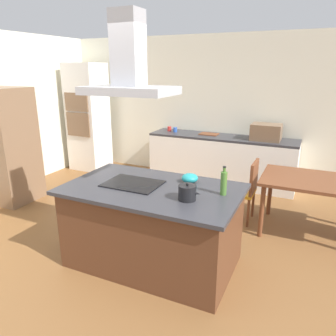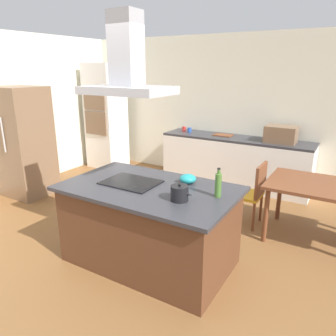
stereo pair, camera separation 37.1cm
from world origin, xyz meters
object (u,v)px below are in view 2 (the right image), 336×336
(mixing_bowl, at_px, (188,179))
(range_hood, at_px, (127,68))
(cooktop, at_px, (131,182))
(dining_table, at_px, (328,192))
(coffee_mug_blue, at_px, (190,130))
(chair_at_left_end, at_px, (252,190))
(coffee_mug_red, at_px, (184,129))
(refrigerator, at_px, (23,142))
(cutting_board, at_px, (223,135))
(tea_kettle, at_px, (180,193))
(olive_oil_bottle, at_px, (218,185))
(countertop_microwave, at_px, (281,134))
(wall_oven_stack, at_px, (106,116))

(mixing_bowl, relative_size, range_hood, 0.20)
(cooktop, bearing_deg, dining_table, 38.34)
(coffee_mug_blue, bearing_deg, chair_at_left_end, -40.01)
(coffee_mug_red, xyz_separation_m, coffee_mug_blue, (0.14, -0.04, 0.00))
(cooktop, xyz_separation_m, refrigerator, (-2.74, 0.65, 0.00))
(cutting_board, bearing_deg, coffee_mug_red, 179.67)
(refrigerator, xyz_separation_m, range_hood, (2.74, -0.65, 1.19))
(mixing_bowl, distance_m, chair_at_left_end, 1.30)
(refrigerator, bearing_deg, cutting_board, 40.56)
(coffee_mug_red, bearing_deg, cooktop, -72.88)
(refrigerator, distance_m, dining_table, 4.67)
(tea_kettle, height_order, cutting_board, tea_kettle)
(cutting_board, bearing_deg, coffee_mug_blue, -176.84)
(mixing_bowl, bearing_deg, olive_oil_bottle, -24.28)
(countertop_microwave, relative_size, wall_oven_stack, 0.23)
(coffee_mug_blue, height_order, cutting_board, coffee_mug_blue)
(countertop_microwave, height_order, coffee_mug_blue, countertop_microwave)
(wall_oven_stack, height_order, chair_at_left_end, wall_oven_stack)
(range_hood, bearing_deg, cutting_board, 91.62)
(coffee_mug_red, distance_m, range_hood, 3.28)
(refrigerator, height_order, dining_table, refrigerator)
(countertop_microwave, xyz_separation_m, cutting_board, (-1.04, 0.05, -0.13))
(tea_kettle, distance_m, refrigerator, 3.53)
(mixing_bowl, xyz_separation_m, range_hood, (-0.54, -0.31, 1.15))
(countertop_microwave, height_order, refrigerator, refrigerator)
(mixing_bowl, distance_m, coffee_mug_blue, 2.89)
(chair_at_left_end, bearing_deg, wall_oven_stack, 161.86)
(tea_kettle, relative_size, chair_at_left_end, 0.25)
(cooktop, height_order, refrigerator, refrigerator)
(chair_at_left_end, bearing_deg, mixing_bowl, -108.97)
(cooktop, height_order, chair_at_left_end, cooktop)
(cooktop, xyz_separation_m, dining_table, (1.85, 1.47, -0.24))
(tea_kettle, xyz_separation_m, chair_at_left_end, (0.24, 1.62, -0.47))
(mixing_bowl, xyz_separation_m, coffee_mug_blue, (-1.30, 2.58, -0.00))
(cooktop, xyz_separation_m, olive_oil_bottle, (0.97, 0.12, 0.12))
(tea_kettle, bearing_deg, dining_table, 54.45)
(coffee_mug_blue, height_order, chair_at_left_end, coffee_mug_blue)
(coffee_mug_red, height_order, refrigerator, refrigerator)
(olive_oil_bottle, distance_m, chair_at_left_end, 1.45)
(tea_kettle, relative_size, dining_table, 0.16)
(coffee_mug_red, xyz_separation_m, cutting_board, (0.82, -0.00, -0.04))
(coffee_mug_red, bearing_deg, coffee_mug_blue, -16.39)
(coffee_mug_red, relative_size, refrigerator, 0.05)
(coffee_mug_red, bearing_deg, wall_oven_stack, -170.68)
(dining_table, bearing_deg, countertop_microwave, 122.27)
(coffee_mug_blue, bearing_deg, tea_kettle, -64.47)
(tea_kettle, relative_size, coffee_mug_red, 2.48)
(cooktop, distance_m, coffee_mug_red, 3.07)
(coffee_mug_blue, bearing_deg, dining_table, -28.61)
(olive_oil_bottle, height_order, range_hood, range_hood)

